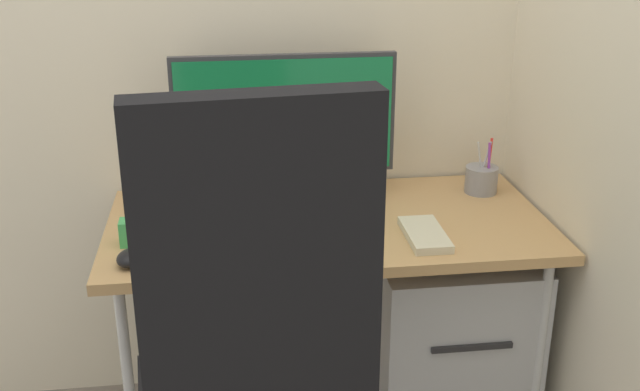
% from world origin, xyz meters
% --- Properties ---
extents(desk, '(1.23, 0.62, 0.71)m').
position_xyz_m(desk, '(0.00, 0.00, 0.66)').
color(desk, tan).
rests_on(desk, ground_plane).
extents(office_chair, '(0.61, 0.62, 1.27)m').
position_xyz_m(office_chair, '(-0.24, -0.66, 0.65)').
color(office_chair, black).
rests_on(office_chair, ground_plane).
extents(filing_cabinet, '(0.45, 0.47, 0.62)m').
position_xyz_m(filing_cabinet, '(0.35, -0.02, 0.31)').
color(filing_cabinet, '#B2B5BA').
rests_on(filing_cabinet, ground_plane).
extents(monitor, '(0.64, 0.16, 0.44)m').
position_xyz_m(monitor, '(-0.10, 0.17, 0.96)').
color(monitor, '#333338').
rests_on(monitor, desk).
extents(keyboard, '(0.48, 0.15, 0.02)m').
position_xyz_m(keyboard, '(-0.21, -0.15, 0.72)').
color(keyboard, black).
rests_on(keyboard, desk).
extents(mouse, '(0.08, 0.10, 0.04)m').
position_xyz_m(mouse, '(-0.52, -0.21, 0.73)').
color(mouse, black).
rests_on(mouse, desk).
extents(pen_holder, '(0.10, 0.10, 0.17)m').
position_xyz_m(pen_holder, '(0.49, 0.16, 0.75)').
color(pen_holder, gray).
rests_on(pen_holder, desk).
extents(notebook, '(0.10, 0.21, 0.02)m').
position_xyz_m(notebook, '(0.24, -0.15, 0.72)').
color(notebook, beige).
rests_on(notebook, desk).
extents(desk_clamp_accessory, '(0.05, 0.05, 0.07)m').
position_xyz_m(desk_clamp_accessory, '(-0.53, -0.09, 0.75)').
color(desk_clamp_accessory, '#3FAD59').
rests_on(desk_clamp_accessory, desk).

